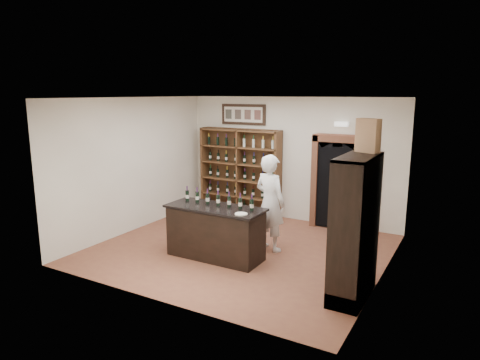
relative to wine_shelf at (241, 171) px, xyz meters
name	(u,v)px	position (x,y,z in m)	size (l,w,h in m)	color
floor	(240,249)	(1.30, -2.33, -1.10)	(5.50, 5.50, 0.00)	brown
ceiling	(240,98)	(1.30, -2.33, 1.90)	(5.50, 5.50, 0.00)	white
wall_back	(290,159)	(1.30, 0.17, 0.40)	(5.50, 0.04, 3.00)	silver
wall_left	(134,165)	(-1.45, -2.33, 0.40)	(0.04, 5.00, 3.00)	silver
wall_right	(386,192)	(4.05, -2.33, 0.40)	(0.04, 5.00, 3.00)	silver
wine_shelf	(241,171)	(0.00, 0.00, 0.00)	(2.20, 0.38, 2.20)	brown
framed_picture	(243,114)	(0.00, 0.14, 1.45)	(1.25, 0.04, 0.52)	black
arched_doorway	(338,180)	(2.55, 0.00, 0.04)	(1.17, 0.35, 2.17)	black
emergency_light	(341,124)	(2.55, 0.09, 1.30)	(0.30, 0.10, 0.10)	white
tasting_counter	(215,233)	(1.10, -2.93, -0.61)	(1.88, 0.78, 1.00)	black
counter_bottle_0	(187,196)	(0.38, -2.83, 0.01)	(0.07, 0.07, 0.30)	black
counter_bottle_1	(197,197)	(0.62, -2.83, 0.01)	(0.07, 0.07, 0.30)	black
counter_bottle_2	(208,198)	(0.86, -2.83, 0.01)	(0.07, 0.07, 0.30)	black
counter_bottle_3	(218,200)	(1.10, -2.83, 0.01)	(0.07, 0.07, 0.30)	black
counter_bottle_4	(229,202)	(1.34, -2.83, 0.01)	(0.07, 0.07, 0.30)	black
counter_bottle_5	(240,203)	(1.58, -2.83, 0.01)	(0.07, 0.07, 0.30)	black
counter_bottle_6	(252,205)	(1.82, -2.83, 0.01)	(0.07, 0.07, 0.30)	black
side_cabinet	(356,250)	(3.82, -3.23, -0.35)	(0.48, 1.20, 2.20)	black
shopkeeper	(270,203)	(1.82, -2.05, -0.13)	(0.70, 0.46, 1.93)	white
plate	(241,214)	(1.78, -3.14, -0.09)	(0.23, 0.23, 0.02)	beige
wine_crate	(368,136)	(3.81, -2.83, 1.36)	(0.37, 0.15, 0.52)	tan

